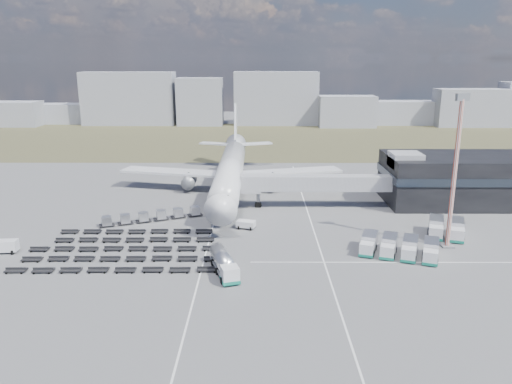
{
  "coord_description": "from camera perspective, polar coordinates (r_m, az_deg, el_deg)",
  "views": [
    {
      "loc": [
        6.06,
        -76.99,
        29.35
      ],
      "look_at": [
        5.77,
        17.49,
        4.0
      ],
      "focal_mm": 35.0,
      "sensor_mm": 36.0,
      "label": 1
    }
  ],
  "objects": [
    {
      "name": "utility_van",
      "position": [
        87.26,
        -26.75,
        -5.6
      ],
      "size": [
        3.92,
        2.0,
        2.07
      ],
      "primitive_type": "cube",
      "rotation": [
        0.0,
        0.0,
        0.08
      ],
      "color": "silver",
      "rests_on": "ground"
    },
    {
      "name": "airliner",
      "position": [
        112.15,
        -2.93,
        2.61
      ],
      "size": [
        51.59,
        64.53,
        17.62
      ],
      "color": "silver",
      "rests_on": "ground"
    },
    {
      "name": "ground",
      "position": [
        82.62,
        -4.06,
        -5.83
      ],
      "size": [
        420.0,
        420.0,
        0.0
      ],
      "primitive_type": "plane",
      "color": "#565659",
      "rests_on": "ground"
    },
    {
      "name": "catering_truck",
      "position": [
        117.55,
        -2.63,
        1.23
      ],
      "size": [
        3.16,
        6.09,
        2.67
      ],
      "rotation": [
        0.0,
        0.0,
        -0.14
      ],
      "color": "silver",
      "rests_on": "ground"
    },
    {
      "name": "service_trucks_far",
      "position": [
        90.73,
        20.91,
        -3.9
      ],
      "size": [
        7.5,
        8.18,
        2.7
      ],
      "rotation": [
        0.0,
        0.0,
        -0.33
      ],
      "color": "silver",
      "rests_on": "ground"
    },
    {
      "name": "floodlight_mast",
      "position": [
        83.16,
        21.75,
        2.04
      ],
      "size": [
        2.32,
        1.88,
        24.36
      ],
      "rotation": [
        0.0,
        0.0,
        0.32
      ],
      "color": "#AE331B",
      "rests_on": "ground"
    },
    {
      "name": "service_trucks_near",
      "position": [
        80.05,
        16.05,
        -6.05
      ],
      "size": [
        12.84,
        9.79,
        2.53
      ],
      "rotation": [
        0.0,
        0.0,
        -0.35
      ],
      "color": "silver",
      "rests_on": "ground"
    },
    {
      "name": "grass_strip",
      "position": [
        189.38,
        -1.67,
        6.1
      ],
      "size": [
        420.0,
        90.0,
        0.01
      ],
      "primitive_type": "cube",
      "color": "#46442A",
      "rests_on": "ground"
    },
    {
      "name": "skyline",
      "position": [
        228.49,
        -0.4,
        9.9
      ],
      "size": [
        290.98,
        27.01,
        23.68
      ],
      "color": "#9396A1",
      "rests_on": "ground"
    },
    {
      "name": "pushback_tug",
      "position": [
        88.96,
        -1.16,
        -3.75
      ],
      "size": [
        3.59,
        2.64,
        1.45
      ],
      "primitive_type": "cube",
      "rotation": [
        0.0,
        0.0,
        -0.29
      ],
      "color": "silver",
      "rests_on": "ground"
    },
    {
      "name": "jet_bridge",
      "position": [
        100.88,
        5.77,
        1.01
      ],
      "size": [
        30.3,
        3.8,
        7.05
      ],
      "color": "#939399",
      "rests_on": "ground"
    },
    {
      "name": "terminal",
      "position": [
        111.86,
        22.07,
        1.46
      ],
      "size": [
        30.4,
        16.4,
        11.0
      ],
      "color": "black",
      "rests_on": "ground"
    },
    {
      "name": "fuel_tanker",
      "position": [
        70.92,
        -3.68,
        -8.13
      ],
      "size": [
        4.93,
        9.59,
        3.01
      ],
      "rotation": [
        0.0,
        0.0,
        0.29
      ],
      "color": "silver",
      "rests_on": "ground"
    },
    {
      "name": "baggage_dollies",
      "position": [
        81.59,
        -14.71,
        -6.32
      ],
      "size": [
        31.18,
        18.13,
        0.7
      ],
      "rotation": [
        0.0,
        0.0,
        0.01
      ],
      "color": "black",
      "rests_on": "ground"
    },
    {
      "name": "uld_row",
      "position": [
        95.34,
        -9.84,
        -2.49
      ],
      "size": [
        24.3,
        11.35,
        1.73
      ],
      "rotation": [
        0.0,
        0.0,
        0.39
      ],
      "color": "black",
      "rests_on": "ground"
    },
    {
      "name": "lane_markings",
      "position": [
        85.29,
        2.67,
        -5.12
      ],
      "size": [
        47.12,
        110.0,
        0.01
      ],
      "color": "silver",
      "rests_on": "ground"
    }
  ]
}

